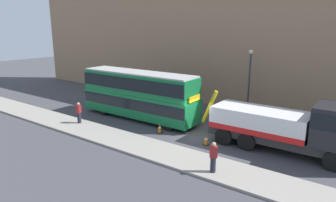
{
  "coord_description": "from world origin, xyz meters",
  "views": [
    {
      "loc": [
        10.38,
        -18.27,
        7.82
      ],
      "look_at": [
        -3.33,
        0.55,
        2.0
      ],
      "focal_mm": 32.41,
      "sensor_mm": 36.0,
      "label": 1
    }
  ],
  "objects_px": {
    "double_decker_bus": "(139,93)",
    "traffic_cone_near_bus": "(160,128)",
    "pedestrian_onlooker": "(79,113)",
    "street_lamp": "(249,77)",
    "pedestrian_bystander": "(213,158)",
    "traffic_cone_midway": "(206,140)",
    "recovery_tow_truck": "(288,126)"
  },
  "relations": [
    {
      "from": "double_decker_bus",
      "to": "street_lamp",
      "type": "xyz_separation_m",
      "value": [
        7.27,
        6.19,
        1.24
      ]
    },
    {
      "from": "recovery_tow_truck",
      "to": "traffic_cone_midway",
      "type": "bearing_deg",
      "value": -158.83
    },
    {
      "from": "traffic_cone_near_bus",
      "to": "pedestrian_bystander",
      "type": "bearing_deg",
      "value": -29.13
    },
    {
      "from": "traffic_cone_near_bus",
      "to": "street_lamp",
      "type": "relative_size",
      "value": 0.12
    },
    {
      "from": "recovery_tow_truck",
      "to": "double_decker_bus",
      "type": "height_order",
      "value": "double_decker_bus"
    },
    {
      "from": "pedestrian_onlooker",
      "to": "pedestrian_bystander",
      "type": "relative_size",
      "value": 1.0
    },
    {
      "from": "double_decker_bus",
      "to": "pedestrian_bystander",
      "type": "height_order",
      "value": "double_decker_bus"
    },
    {
      "from": "traffic_cone_near_bus",
      "to": "traffic_cone_midway",
      "type": "height_order",
      "value": "same"
    },
    {
      "from": "traffic_cone_near_bus",
      "to": "street_lamp",
      "type": "distance_m",
      "value": 9.33
    },
    {
      "from": "double_decker_bus",
      "to": "street_lamp",
      "type": "relative_size",
      "value": 1.9
    },
    {
      "from": "pedestrian_bystander",
      "to": "traffic_cone_midway",
      "type": "bearing_deg",
      "value": 0.38
    },
    {
      "from": "traffic_cone_midway",
      "to": "street_lamp",
      "type": "relative_size",
      "value": 0.12
    },
    {
      "from": "pedestrian_onlooker",
      "to": "traffic_cone_near_bus",
      "type": "distance_m",
      "value": 6.83
    },
    {
      "from": "traffic_cone_near_bus",
      "to": "pedestrian_onlooker",
      "type": "bearing_deg",
      "value": -159.87
    },
    {
      "from": "double_decker_bus",
      "to": "street_lamp",
      "type": "bearing_deg",
      "value": 40.1
    },
    {
      "from": "pedestrian_onlooker",
      "to": "street_lamp",
      "type": "relative_size",
      "value": 0.29
    },
    {
      "from": "pedestrian_bystander",
      "to": "traffic_cone_midway",
      "type": "height_order",
      "value": "pedestrian_bystander"
    },
    {
      "from": "double_decker_bus",
      "to": "street_lamp",
      "type": "height_order",
      "value": "street_lamp"
    },
    {
      "from": "recovery_tow_truck",
      "to": "pedestrian_onlooker",
      "type": "xyz_separation_m",
      "value": [
        -15.08,
        -4.15,
        -0.77
      ]
    },
    {
      "from": "recovery_tow_truck",
      "to": "double_decker_bus",
      "type": "xyz_separation_m",
      "value": [
        -12.33,
        -0.0,
        0.47
      ]
    },
    {
      "from": "pedestrian_bystander",
      "to": "traffic_cone_near_bus",
      "type": "height_order",
      "value": "pedestrian_bystander"
    },
    {
      "from": "double_decker_bus",
      "to": "traffic_cone_near_bus",
      "type": "height_order",
      "value": "double_decker_bus"
    },
    {
      "from": "pedestrian_bystander",
      "to": "street_lamp",
      "type": "height_order",
      "value": "street_lamp"
    },
    {
      "from": "pedestrian_onlooker",
      "to": "pedestrian_bystander",
      "type": "height_order",
      "value": "same"
    },
    {
      "from": "double_decker_bus",
      "to": "traffic_cone_near_bus",
      "type": "xyz_separation_m",
      "value": [
        3.64,
        -1.81,
        -1.89
      ]
    },
    {
      "from": "pedestrian_onlooker",
      "to": "pedestrian_bystander",
      "type": "distance_m",
      "value": 12.78
    },
    {
      "from": "double_decker_bus",
      "to": "pedestrian_bystander",
      "type": "distance_m",
      "value": 11.38
    },
    {
      "from": "pedestrian_bystander",
      "to": "street_lamp",
      "type": "relative_size",
      "value": 0.29
    },
    {
      "from": "pedestrian_bystander",
      "to": "traffic_cone_midway",
      "type": "distance_m",
      "value": 4.26
    },
    {
      "from": "street_lamp",
      "to": "pedestrian_bystander",
      "type": "bearing_deg",
      "value": -76.83
    },
    {
      "from": "pedestrian_bystander",
      "to": "street_lamp",
      "type": "bearing_deg",
      "value": -20.45
    },
    {
      "from": "pedestrian_onlooker",
      "to": "traffic_cone_midway",
      "type": "height_order",
      "value": "pedestrian_onlooker"
    }
  ]
}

